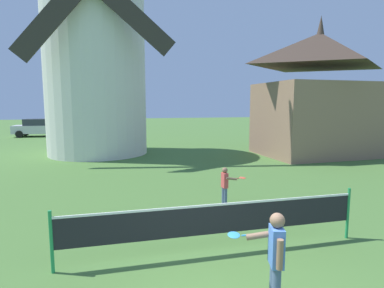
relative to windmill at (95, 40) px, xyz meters
The scene contains 7 objects.
windmill is the anchor object (origin of this frame).
tennis_net 14.76m from the windmill, 78.00° to the right, with size 5.92×0.06×1.10m.
player_near 16.32m from the windmill, 78.29° to the right, with size 0.75×0.69×1.38m.
player_far 12.66m from the windmill, 69.10° to the right, with size 0.68×0.41×1.07m.
parked_car_silver 13.76m from the windmill, 116.40° to the left, with size 4.28×2.00×1.56m.
parked_car_red 12.77m from the windmill, 90.55° to the left, with size 4.09×1.92×1.56m.
chapel 12.80m from the windmill, 15.88° to the right, with size 6.50×4.89×7.60m.
Camera 1 is at (-1.51, -3.48, 2.86)m, focal length 29.11 mm.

